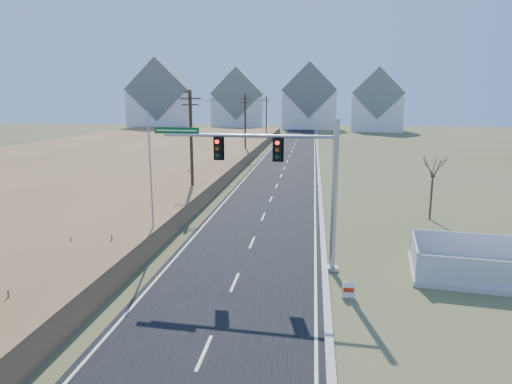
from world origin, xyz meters
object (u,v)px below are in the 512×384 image
object	(u,v)px
traffic_signal_mast	(295,179)
flagpole	(152,196)
open_sign	(348,290)
bare_tree	(434,166)
fence_enclosure	(483,270)

from	to	relation	value
traffic_signal_mast	flagpole	xyz separation A→B (m)	(-7.96, 1.92, -1.47)
open_sign	bare_tree	xyz separation A→B (m)	(6.65, 13.93, 3.48)
open_sign	fence_enclosure	bearing A→B (deg)	27.35
fence_enclosure	open_sign	bearing A→B (deg)	-145.30
fence_enclosure	bare_tree	size ratio (longest dim) A/B	1.51
fence_enclosure	flagpole	world-z (taller)	flagpole
flagpole	traffic_signal_mast	bearing A→B (deg)	-13.58
flagpole	bare_tree	distance (m)	19.21
traffic_signal_mast	open_sign	xyz separation A→B (m)	(2.46, -3.23, -4.18)
bare_tree	open_sign	bearing A→B (deg)	-115.51
traffic_signal_mast	bare_tree	distance (m)	14.07
flagpole	open_sign	bearing A→B (deg)	-26.31
open_sign	bare_tree	world-z (taller)	bare_tree
traffic_signal_mast	bare_tree	world-z (taller)	traffic_signal_mast
fence_enclosure	bare_tree	world-z (taller)	bare_tree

